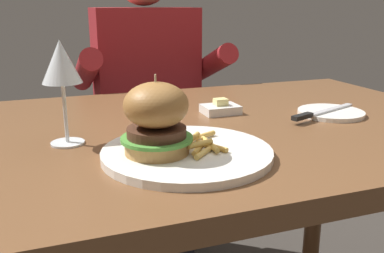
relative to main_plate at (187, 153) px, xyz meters
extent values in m
cube|color=brown|center=(0.07, 0.18, -0.03)|extent=(1.32, 0.80, 0.04)
cylinder|color=brown|center=(0.67, 0.52, -0.40)|extent=(0.06, 0.06, 0.70)
cylinder|color=white|center=(0.00, 0.00, 0.00)|extent=(0.29, 0.29, 0.01)
cylinder|color=#B78447|center=(-0.05, 0.00, 0.02)|extent=(0.11, 0.11, 0.02)
cylinder|color=#4C9338|center=(-0.05, 0.00, 0.03)|extent=(0.12, 0.12, 0.01)
cylinder|color=#4C2D1E|center=(-0.05, 0.00, 0.04)|extent=(0.10, 0.10, 0.02)
ellipsoid|color=#9C6A35|center=(-0.05, 0.00, 0.09)|extent=(0.11, 0.11, 0.07)
cylinder|color=#CCB78C|center=(-0.05, 0.00, 0.11)|extent=(0.00, 0.00, 0.05)
cylinder|color=#EABC5B|center=(0.02, -0.03, 0.01)|extent=(0.05, 0.05, 0.01)
cylinder|color=gold|center=(0.04, 0.04, 0.01)|extent=(0.07, 0.04, 0.01)
cylinder|color=#E0B251|center=(0.04, -0.01, 0.01)|extent=(0.01, 0.07, 0.01)
cylinder|color=gold|center=(0.01, -0.03, 0.01)|extent=(0.03, 0.04, 0.01)
cylinder|color=gold|center=(0.04, -0.01, 0.01)|extent=(0.04, 0.06, 0.01)
cylinder|color=#E0B251|center=(0.01, -0.02, 0.02)|extent=(0.05, 0.02, 0.01)
cylinder|color=gold|center=(0.00, 0.01, 0.02)|extent=(0.06, 0.05, 0.01)
cylinder|color=gold|center=(0.01, 0.00, 0.02)|extent=(0.05, 0.06, 0.01)
cylinder|color=silver|center=(-0.19, 0.14, -0.01)|extent=(0.06, 0.06, 0.00)
cylinder|color=silver|center=(-0.19, 0.14, 0.05)|extent=(0.01, 0.01, 0.11)
cone|color=silver|center=(-0.19, 0.14, 0.15)|extent=(0.07, 0.07, 0.08)
cylinder|color=white|center=(0.41, 0.16, 0.00)|extent=(0.15, 0.15, 0.01)
cube|color=silver|center=(0.41, 0.16, 0.01)|extent=(0.16, 0.07, 0.00)
cube|color=black|center=(0.31, 0.12, 0.01)|extent=(0.06, 0.04, 0.01)
cube|color=white|center=(0.18, 0.26, 0.00)|extent=(0.09, 0.07, 0.02)
cube|color=#F4E58C|center=(0.18, 0.26, 0.02)|extent=(0.03, 0.03, 0.02)
cube|color=#282833|center=(0.14, 0.86, -0.52)|extent=(0.30, 0.22, 0.46)
cube|color=maroon|center=(0.14, 0.86, -0.03)|extent=(0.36, 0.20, 0.52)
cylinder|color=maroon|center=(-0.08, 0.78, 0.03)|extent=(0.07, 0.34, 0.18)
cylinder|color=maroon|center=(0.36, 0.78, 0.03)|extent=(0.07, 0.34, 0.18)
camera|label=1|loc=(-0.23, -0.65, 0.24)|focal=40.00mm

